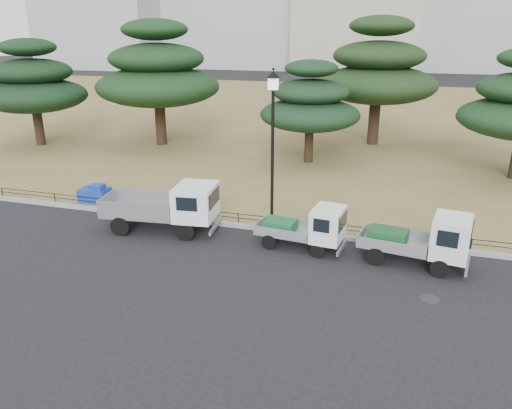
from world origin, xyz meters
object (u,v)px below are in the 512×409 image
(truck_kei_rear, at_px, (423,240))
(truck_large, at_px, (167,205))
(truck_kei_front, at_px, (307,227))
(tarp_pile, at_px, (95,194))
(street_lamp, at_px, (273,124))

(truck_kei_rear, bearing_deg, truck_large, -172.91)
(truck_kei_front, xyz_separation_m, truck_kei_rear, (4.06, -0.20, 0.10))
(truck_large, bearing_deg, truck_kei_front, -7.14)
(truck_large, distance_m, tarp_pile, 5.12)
(street_lamp, bearing_deg, truck_kei_front, -40.87)
(street_lamp, relative_size, tarp_pile, 4.55)
(street_lamp, bearing_deg, truck_kei_rear, -16.46)
(truck_large, bearing_deg, street_lamp, 13.76)
(tarp_pile, bearing_deg, truck_large, -22.62)
(truck_large, height_order, tarp_pile, truck_large)
(street_lamp, distance_m, tarp_pile, 9.46)
(truck_kei_front, bearing_deg, tarp_pile, 175.24)
(truck_kei_rear, bearing_deg, tarp_pile, 179.89)
(truck_large, relative_size, truck_kei_rear, 1.24)
(truck_kei_rear, bearing_deg, truck_kei_front, -174.23)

